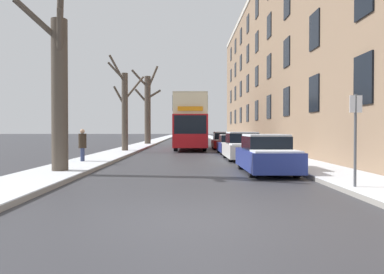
% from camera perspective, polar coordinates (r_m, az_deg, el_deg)
% --- Properties ---
extents(ground_plane, '(320.00, 320.00, 0.00)m').
position_cam_1_polar(ground_plane, '(6.81, 0.80, -12.62)').
color(ground_plane, '#38383D').
extents(sidewalk_left, '(2.25, 130.00, 0.16)m').
position_cam_1_polar(sidewalk_left, '(59.83, -5.13, -0.44)').
color(sidewalk_left, gray).
rests_on(sidewalk_left, ground).
extents(sidewalk_right, '(2.25, 130.00, 0.16)m').
position_cam_1_polar(sidewalk_right, '(59.86, 4.36, -0.44)').
color(sidewalk_right, gray).
rests_on(sidewalk_right, ground).
extents(terrace_facade_right, '(9.10, 53.02, 15.50)m').
position_cam_1_polar(terrace_facade_right, '(36.13, 17.04, 10.77)').
color(terrace_facade_right, '#8C7056').
rests_on(terrace_facade_right, ground).
extents(bare_tree_left_0, '(1.93, 1.61, 6.84)m').
position_cam_1_polar(bare_tree_left_0, '(14.29, -19.62, 7.35)').
color(bare_tree_left_0, '#4C4238').
rests_on(bare_tree_left_0, ground).
extents(bare_tree_left_1, '(2.48, 3.10, 6.83)m').
position_cam_1_polar(bare_tree_left_1, '(27.38, -10.23, 4.37)').
color(bare_tree_left_1, '#4C4238').
rests_on(bare_tree_left_1, ground).
extents(bare_tree_left_2, '(3.19, 1.00, 8.53)m').
position_cam_1_polar(bare_tree_left_2, '(40.87, -6.80, 4.48)').
color(bare_tree_left_2, '#4C4238').
rests_on(bare_tree_left_2, ground).
extents(double_decker_bus, '(2.58, 10.85, 4.39)m').
position_cam_1_polar(double_decker_bus, '(31.93, -0.32, 2.59)').
color(double_decker_bus, red).
rests_on(double_decker_bus, ground).
extents(parked_car_0, '(1.75, 4.42, 1.46)m').
position_cam_1_polar(parked_car_0, '(14.37, 11.22, -2.70)').
color(parked_car_0, navy).
rests_on(parked_car_0, ground).
extents(parked_car_1, '(1.81, 4.50, 1.52)m').
position_cam_1_polar(parked_car_1, '(20.58, 7.64, -1.51)').
color(parked_car_1, silver).
rests_on(parked_car_1, ground).
extents(parked_car_2, '(1.69, 4.11, 1.32)m').
position_cam_1_polar(parked_car_2, '(25.91, 5.95, -1.17)').
color(parked_car_2, navy).
rests_on(parked_car_2, ground).
extents(parked_car_3, '(1.74, 3.95, 1.47)m').
position_cam_1_polar(parked_car_3, '(32.02, 4.70, -0.65)').
color(parked_car_3, maroon).
rests_on(parked_car_3, ground).
extents(pedestrian_left_sidewalk, '(0.36, 0.36, 1.67)m').
position_cam_1_polar(pedestrian_left_sidewalk, '(18.29, -16.35, -1.18)').
color(pedestrian_left_sidewalk, navy).
rests_on(pedestrian_left_sidewalk, ground).
extents(street_sign_post, '(0.32, 0.07, 2.53)m').
position_cam_1_polar(street_sign_post, '(10.45, 23.63, 0.10)').
color(street_sign_post, '#4C4F54').
rests_on(street_sign_post, ground).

